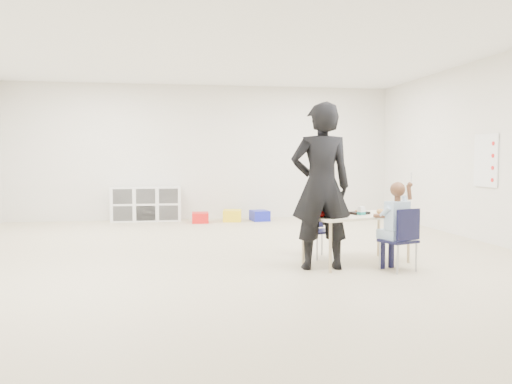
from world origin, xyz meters
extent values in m
plane|color=beige|center=(0.00, 0.00, 0.00)|extent=(9.00, 9.00, 0.00)
plane|color=white|center=(0.00, 0.00, 2.80)|extent=(9.00, 9.00, 0.00)
cube|color=white|center=(0.00, 4.50, 1.40)|extent=(8.00, 0.02, 2.80)
cube|color=white|center=(0.00, -4.50, 1.40)|extent=(8.00, 0.02, 2.80)
cube|color=white|center=(4.00, 0.00, 1.40)|extent=(0.02, 9.00, 2.80)
cube|color=#FAEEC8|center=(1.48, -0.68, 0.59)|extent=(1.46, 1.07, 0.03)
cube|color=black|center=(1.53, -0.62, 0.62)|extent=(0.26, 0.23, 0.03)
cube|color=black|center=(1.10, -0.71, 0.62)|extent=(0.26, 0.23, 0.03)
cube|color=white|center=(1.51, -0.77, 0.65)|extent=(0.09, 0.09, 0.10)
ellipsoid|color=tan|center=(1.78, -0.68, 0.64)|extent=(0.09, 0.09, 0.07)
sphere|color=#9C0F0E|center=(1.36, -0.63, 0.64)|extent=(0.07, 0.07, 0.07)
sphere|color=#9C0F0E|center=(0.98, -0.89, 0.64)|extent=(0.07, 0.07, 0.07)
cube|color=white|center=(-1.20, 4.28, 0.35)|extent=(1.40, 0.40, 0.70)
cube|color=white|center=(3.98, 0.60, 1.25)|extent=(0.02, 0.60, 0.80)
imported|color=black|center=(0.97, -0.88, 0.96)|extent=(0.73, 0.50, 1.92)
cube|color=red|center=(-0.13, 3.82, 0.10)|extent=(0.34, 0.43, 0.20)
cube|color=yellow|center=(0.53, 3.98, 0.11)|extent=(0.43, 0.52, 0.23)
cube|color=#171FB3|center=(1.09, 3.96, 0.11)|extent=(0.39, 0.47, 0.21)
camera|label=1|loc=(-0.79, -6.91, 1.29)|focal=38.00mm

